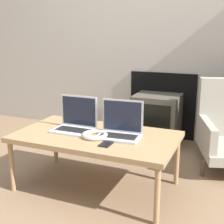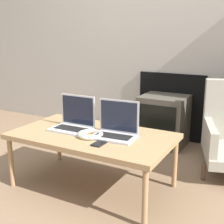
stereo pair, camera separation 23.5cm
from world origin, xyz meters
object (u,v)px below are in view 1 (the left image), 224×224
phone (106,144)px  tv (157,119)px  laptop_left (76,122)px  headphones (95,135)px  laptop_right (120,128)px

phone → tv: (-0.00, 1.28, -0.17)m
laptop_left → tv: bearing=73.2°
phone → tv: bearing=90.1°
phone → headphones: bearing=143.6°
laptop_right → tv: (-0.02, 1.10, -0.22)m
laptop_left → phone: size_ratio=2.47×
headphones → laptop_right: bearing=29.2°
headphones → phone: size_ratio=1.51×
laptop_right → headphones: 0.19m
laptop_right → phone: laptop_right is taller
laptop_right → tv: bearing=87.0°
phone → laptop_left: bearing=150.8°
headphones → phone: (0.13, -0.10, -0.01)m
laptop_left → headphones: size_ratio=1.63×
laptop_right → phone: bearing=-101.3°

